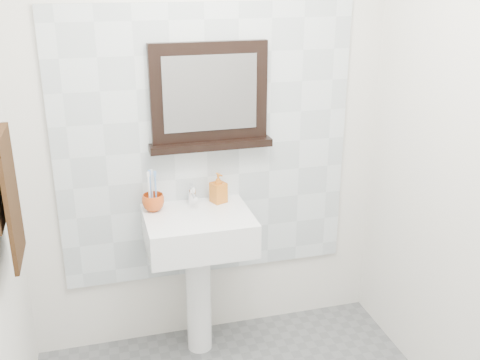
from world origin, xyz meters
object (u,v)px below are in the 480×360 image
(soap_dispenser, at_px, (218,188))
(framed_mirror, at_px, (209,99))
(toothbrush_cup, at_px, (153,202))
(pedestal_sink, at_px, (199,245))
(hand_towel, at_px, (5,188))

(soap_dispenser, xyz_separation_m, framed_mirror, (-0.03, 0.06, 0.48))
(soap_dispenser, distance_m, framed_mirror, 0.48)
(toothbrush_cup, height_order, soap_dispenser, soap_dispenser)
(pedestal_sink, relative_size, hand_towel, 1.75)
(hand_towel, bearing_deg, framed_mirror, 30.88)
(soap_dispenser, bearing_deg, hand_towel, -174.25)
(pedestal_sink, bearing_deg, toothbrush_cup, 154.32)
(toothbrush_cup, xyz_separation_m, soap_dispenser, (0.36, 0.02, 0.04))
(toothbrush_cup, relative_size, soap_dispenser, 0.70)
(toothbrush_cup, bearing_deg, framed_mirror, 14.15)
(soap_dispenser, height_order, hand_towel, hand_towel)
(framed_mirror, bearing_deg, hand_towel, -149.12)
(hand_towel, bearing_deg, soap_dispenser, 27.47)
(framed_mirror, relative_size, hand_towel, 1.19)
(framed_mirror, bearing_deg, toothbrush_cup, -165.85)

